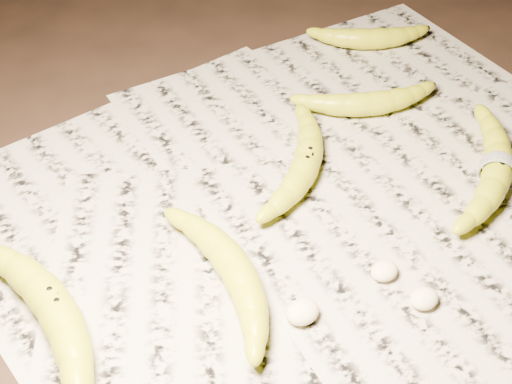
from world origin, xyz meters
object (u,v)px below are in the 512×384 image
banana_left_b (236,268)px  banana_taped (498,167)px  banana_left_a (54,305)px  banana_upper_b (370,37)px  banana_upper_a (369,102)px  banana_center (307,161)px

banana_left_b → banana_taped: banana_left_b is taller
banana_left_a → banana_upper_b: bearing=-71.4°
banana_upper_a → banana_center: bearing=-134.9°
banana_upper_b → banana_center: bearing=-113.2°
banana_left_a → banana_left_b: size_ratio=1.21×
banana_left_b → banana_upper_a: bearing=-56.1°
banana_center → banana_upper_a: 0.16m
banana_center → banana_taped: size_ratio=0.90×
banana_taped → banana_upper_a: banana_taped is taller
banana_center → banana_taped: bearing=-78.4°
banana_left_b → banana_taped: (0.36, -0.03, -0.00)m
banana_left_b → banana_left_a: bearing=80.0°
banana_center → banana_upper_b: size_ratio=1.22×
banana_taped → banana_upper_b: bearing=39.8°
banana_left_a → banana_center: 0.35m
banana_left_a → banana_left_b: banana_left_a is taller
banana_upper_b → banana_taped: bearing=-71.4°
banana_taped → banana_upper_a: (-0.05, 0.20, -0.00)m
banana_left_a → banana_taped: bearing=-102.4°
banana_center → banana_upper_a: (0.15, 0.06, -0.00)m
banana_left_a → banana_upper_b: (0.60, 0.26, -0.00)m
banana_left_a → banana_left_b: (0.18, -0.05, -0.00)m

